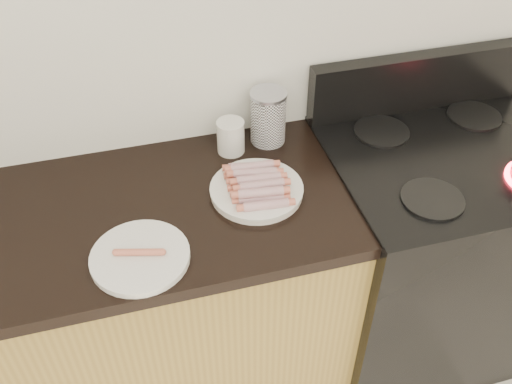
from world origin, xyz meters
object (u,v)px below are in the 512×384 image
object	(u,v)px
canister	(268,117)
stove	(426,254)
main_plate	(257,191)
mug	(231,137)
side_plate	(140,257)

from	to	relation	value
canister	stove	bearing A→B (deg)	-24.61
stove	canister	xyz separation A→B (m)	(-0.53, 0.24, 0.53)
main_plate	mug	xyz separation A→B (m)	(-0.02, 0.22, 0.05)
stove	mug	xyz separation A→B (m)	(-0.66, 0.22, 0.50)
main_plate	stove	bearing A→B (deg)	-0.22
main_plate	canister	distance (m)	0.28
stove	side_plate	size ratio (longest dim) A/B	3.56
main_plate	mug	bearing A→B (deg)	96.16
side_plate	canister	distance (m)	0.62
main_plate	canister	bearing A→B (deg)	66.76
stove	canister	world-z (taller)	canister
stove	canister	size ratio (longest dim) A/B	5.12
main_plate	canister	size ratio (longest dim) A/B	1.50
main_plate	side_plate	world-z (taller)	same
stove	canister	bearing A→B (deg)	155.39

